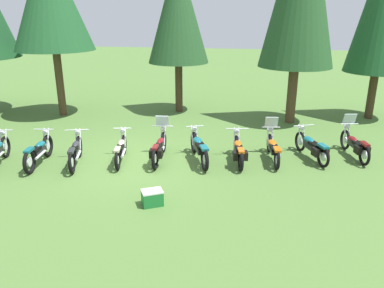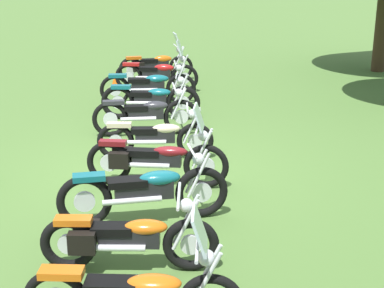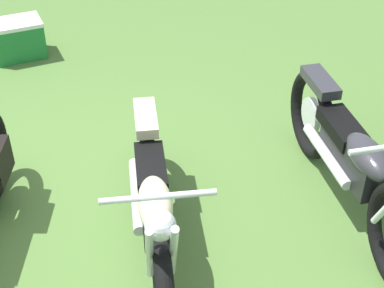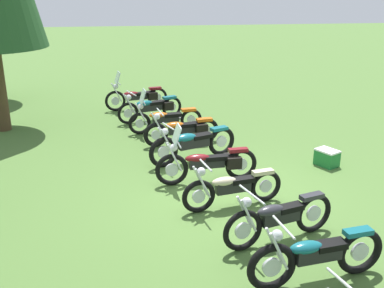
% 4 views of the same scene
% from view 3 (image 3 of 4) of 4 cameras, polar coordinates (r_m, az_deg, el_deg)
% --- Properties ---
extents(ground_plane, '(80.00, 80.00, 0.00)m').
position_cam_3_polar(ground_plane, '(4.21, -11.49, -9.91)').
color(ground_plane, '#4C7033').
extents(motorcycle_4, '(0.90, 2.13, 1.02)m').
position_cam_3_polar(motorcycle_4, '(4.28, 15.39, -1.56)').
color(motorcycle_4, black).
rests_on(motorcycle_4, ground_plane).
extents(motorcycle_5, '(0.68, 2.11, 0.99)m').
position_cam_3_polar(motorcycle_5, '(3.83, -3.79, -5.81)').
color(motorcycle_5, black).
rests_on(motorcycle_5, ground_plane).
extents(picnic_cooler, '(0.65, 0.59, 0.41)m').
position_cam_3_polar(picnic_cooler, '(6.65, -16.66, 9.84)').
color(picnic_cooler, '#1E7233').
rests_on(picnic_cooler, ground_plane).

